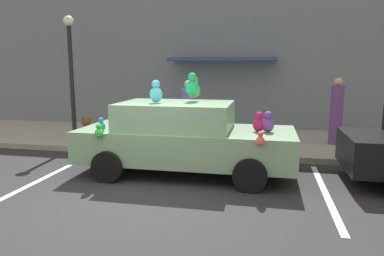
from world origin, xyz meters
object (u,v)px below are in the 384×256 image
(street_lamp_post, at_px, (71,65))
(pedestrian_near_shopfront, at_px, (336,114))
(teddy_bear_on_sidewalk, at_px, (87,130))
(plush_covered_car, at_px, (184,137))
(pedestrian_walking_past, at_px, (188,117))

(street_lamp_post, distance_m, pedestrian_near_shopfront, 7.49)
(teddy_bear_on_sidewalk, height_order, pedestrian_near_shopfront, pedestrian_near_shopfront)
(plush_covered_car, xyz_separation_m, pedestrian_near_shopfront, (3.63, 3.13, 0.21))
(pedestrian_walking_past, bearing_deg, plush_covered_car, -80.53)
(teddy_bear_on_sidewalk, height_order, street_lamp_post, street_lamp_post)
(pedestrian_near_shopfront, distance_m, pedestrian_walking_past, 4.13)
(teddy_bear_on_sidewalk, xyz_separation_m, pedestrian_walking_past, (3.04, -0.11, 0.49))
(pedestrian_walking_past, bearing_deg, pedestrian_near_shopfront, 17.18)
(plush_covered_car, distance_m, pedestrian_walking_past, 1.94)
(street_lamp_post, bearing_deg, pedestrian_walking_past, 1.82)
(pedestrian_walking_past, bearing_deg, street_lamp_post, -178.18)
(teddy_bear_on_sidewalk, distance_m, street_lamp_post, 1.88)
(teddy_bear_on_sidewalk, xyz_separation_m, street_lamp_post, (-0.27, -0.21, 1.84))
(teddy_bear_on_sidewalk, xyz_separation_m, pedestrian_near_shopfront, (6.99, 1.11, 0.53))
(plush_covered_car, bearing_deg, teddy_bear_on_sidewalk, 149.02)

